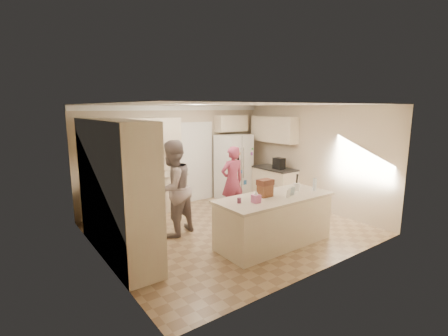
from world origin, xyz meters
TOP-DOWN VIEW (x-y plane):
  - floor at (0.00, 0.00)m, footprint 5.20×4.60m
  - ceiling at (0.00, 0.00)m, footprint 5.20×4.60m
  - wall_back at (0.00, 2.31)m, footprint 5.20×0.02m
  - wall_front at (0.00, -2.31)m, footprint 5.20×0.02m
  - wall_left at (-2.61, 0.00)m, footprint 0.02×4.60m
  - wall_right at (2.61, 0.00)m, footprint 0.02×4.60m
  - crown_back at (0.00, 2.26)m, footprint 5.20×0.08m
  - pantry_bank at (-2.30, 0.20)m, footprint 0.60×2.60m
  - back_base_cab at (-1.15, 2.00)m, footprint 2.20×0.60m
  - back_countertop at (-1.15, 1.99)m, footprint 2.24×0.63m
  - back_upper_cab at (-1.15, 2.12)m, footprint 2.20×0.35m
  - doorway_opening at (0.55, 2.28)m, footprint 0.90×0.06m
  - doorway_casing at (0.55, 2.24)m, footprint 1.02×0.03m
  - wall_frame_upper at (0.02, 2.27)m, footprint 0.15×0.02m
  - wall_frame_lower at (0.02, 2.27)m, footprint 0.15×0.02m
  - refrigerator at (1.57, 1.89)m, footprint 0.99×0.82m
  - fridge_seam at (1.57, 1.54)m, footprint 0.02×0.02m
  - fridge_dispenser at (1.35, 1.53)m, footprint 0.22×0.03m
  - fridge_handle_l at (1.52, 1.52)m, footprint 0.02×0.02m
  - fridge_handle_r at (1.62, 1.52)m, footprint 0.02×0.02m
  - over_fridge_cab at (1.65, 2.12)m, footprint 0.95×0.35m
  - right_base_cab at (2.30, 1.00)m, footprint 0.60×1.20m
  - right_countertop at (2.29, 1.00)m, footprint 0.63×1.24m
  - right_upper_cab at (2.43, 1.20)m, footprint 0.35×1.50m
  - coffee_maker at (2.25, 0.80)m, footprint 0.22×0.28m
  - island_base at (0.20, -1.10)m, footprint 2.20×0.90m
  - island_top at (0.20, -1.10)m, footprint 2.28×0.96m
  - utensil_crock at (0.85, -1.05)m, footprint 0.13×0.13m
  - tissue_box at (-0.35, -1.20)m, footprint 0.13×0.13m
  - tissue_plume at (-0.35, -1.20)m, footprint 0.08×0.08m
  - dollhouse_body at (0.05, -1.00)m, footprint 0.26×0.18m
  - dollhouse_roof at (0.05, -1.00)m, footprint 0.28×0.20m
  - jam_jar at (-0.60, -1.05)m, footprint 0.07×0.07m
  - greeting_card_a at (0.35, -1.30)m, footprint 0.12×0.06m
  - greeting_card_b at (0.50, -1.25)m, footprint 0.12×0.05m
  - water_bottle at (1.15, -1.25)m, footprint 0.07×0.07m
  - shaker_salt at (1.02, -0.88)m, footprint 0.05×0.05m
  - shaker_pepper at (1.09, -0.88)m, footprint 0.05×0.05m
  - teen_boy at (-1.11, 0.42)m, footprint 1.12×1.00m
  - teen_girl at (0.59, 0.69)m, footprint 0.63×0.43m
  - fridge_magnets at (1.57, 1.53)m, footprint 0.76×0.02m

SIDE VIEW (x-z plane):
  - floor at x=0.00m, z-range -0.02..0.00m
  - back_base_cab at x=-1.15m, z-range 0.00..0.88m
  - right_base_cab at x=2.30m, z-range 0.00..0.88m
  - island_base at x=0.20m, z-range 0.00..0.88m
  - teen_girl at x=0.59m, z-range 0.00..1.66m
  - back_countertop at x=-1.15m, z-range 0.88..0.92m
  - refrigerator at x=1.57m, z-range 0.00..1.80m
  - fridge_seam at x=1.57m, z-range 0.01..1.79m
  - right_countertop at x=2.29m, z-range 0.88..0.92m
  - island_top at x=0.20m, z-range 0.88..0.93m
  - fridge_magnets at x=1.57m, z-range 0.18..1.62m
  - teen_boy at x=-1.11m, z-range 0.00..1.92m
  - jam_jar at x=-0.60m, z-range 0.93..1.02m
  - shaker_salt at x=1.02m, z-range 0.93..1.02m
  - shaker_pepper at x=1.09m, z-range 0.93..1.02m
  - tissue_box at x=-0.35m, z-range 0.93..1.07m
  - utensil_crock at x=0.85m, z-range 0.93..1.07m
  - greeting_card_a at x=0.35m, z-range 0.93..1.08m
  - greeting_card_b at x=0.50m, z-range 0.93..1.08m
  - dollhouse_body at x=0.05m, z-range 0.93..1.15m
  - water_bottle at x=1.15m, z-range 0.92..1.17m
  - doorway_opening at x=0.55m, z-range 0.00..2.10m
  - doorway_casing at x=0.55m, z-range -0.06..2.16m
  - fridge_handle_l at x=1.52m, z-range 0.62..1.48m
  - fridge_handle_r at x=1.62m, z-range 0.62..1.48m
  - coffee_maker at x=2.25m, z-range 0.92..1.22m
  - tissue_plume at x=-0.35m, z-range 1.06..1.15m
  - fridge_dispenser at x=1.35m, z-range 0.97..1.32m
  - pantry_bank at x=-2.30m, z-range 0.00..2.35m
  - dollhouse_roof at x=0.05m, z-range 1.15..1.25m
  - wall_frame_lower at x=0.02m, z-range 1.18..1.38m
  - wall_back at x=0.00m, z-range 0.00..2.60m
  - wall_front at x=0.00m, z-range 0.00..2.60m
  - wall_left at x=-2.61m, z-range 0.00..2.60m
  - wall_right at x=2.61m, z-range 0.00..2.60m
  - wall_frame_upper at x=0.02m, z-range 1.45..1.65m
  - back_upper_cab at x=-1.15m, z-range 1.50..2.30m
  - right_upper_cab at x=2.43m, z-range 1.60..2.30m
  - over_fridge_cab at x=1.65m, z-range 1.88..2.33m
  - crown_back at x=0.00m, z-range 2.47..2.59m
  - ceiling at x=0.00m, z-range 2.60..2.62m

